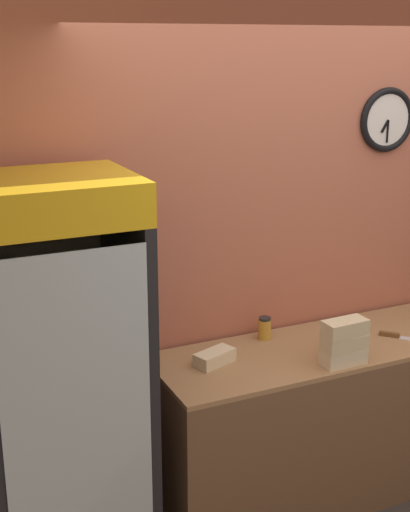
{
  "coord_description": "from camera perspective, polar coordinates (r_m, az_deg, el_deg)",
  "views": [
    {
      "loc": [
        -2.03,
        -2.03,
        2.42
      ],
      "look_at": [
        -0.68,
        0.91,
        1.44
      ],
      "focal_mm": 50.0,
      "sensor_mm": 36.0,
      "label": 1
    }
  ],
  "objects": [
    {
      "name": "sandwich_stack_top",
      "position": [
        3.58,
        11.14,
        -5.65
      ],
      "size": [
        0.23,
        0.12,
        0.08
      ],
      "color": "beige",
      "rests_on": "sandwich_stack_middle"
    },
    {
      "name": "sandwich_stack_bottom",
      "position": [
        3.64,
        11.0,
        -7.92
      ],
      "size": [
        0.22,
        0.11,
        0.08
      ],
      "color": "beige",
      "rests_on": "prep_counter"
    },
    {
      "name": "condiment_jar",
      "position": [
        3.87,
        4.79,
        -5.78
      ],
      "size": [
        0.07,
        0.07,
        0.12
      ],
      "color": "gold",
      "rests_on": "prep_counter"
    },
    {
      "name": "beverage_cooler",
      "position": [
        3.27,
        -11.91,
        -8.7
      ],
      "size": [
        0.71,
        0.69,
        1.9
      ],
      "color": "black",
      "rests_on": "ground_plane"
    },
    {
      "name": "sandwich_flat_left",
      "position": [
        3.58,
        0.77,
        -8.12
      ],
      "size": [
        0.23,
        0.16,
        0.07
      ],
      "color": "beige",
      "rests_on": "prep_counter"
    },
    {
      "name": "chefs_knife",
      "position": [
        4.03,
        15.32,
        -6.23
      ],
      "size": [
        0.24,
        0.25,
        0.02
      ],
      "color": "silver",
      "rests_on": "prep_counter"
    },
    {
      "name": "sandwich_stack_middle",
      "position": [
        3.61,
        11.07,
        -6.79
      ],
      "size": [
        0.23,
        0.11,
        0.08
      ],
      "color": "beige",
      "rests_on": "sandwich_stack_bottom"
    },
    {
      "name": "wall_back",
      "position": [
        3.97,
        7.12,
        1.11
      ],
      "size": [
        5.2,
        0.09,
        2.7
      ],
      "color": "#B7664C",
      "rests_on": "ground_plane"
    },
    {
      "name": "prep_counter",
      "position": [
        4.05,
        9.31,
        -12.75
      ],
      "size": [
        1.86,
        0.62,
        0.88
      ],
      "color": "brown",
      "rests_on": "ground_plane"
    }
  ]
}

